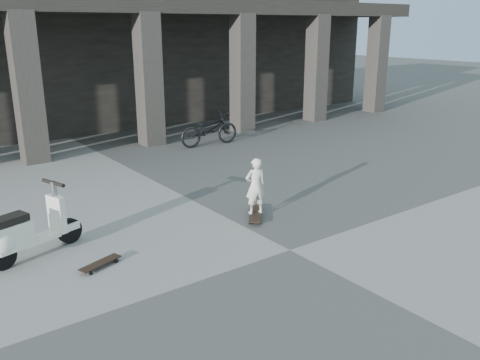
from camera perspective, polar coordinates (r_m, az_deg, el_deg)
ground at (r=8.66m, az=5.63°, el=-7.84°), size 90.00×90.00×0.00m
colonnade at (r=20.27m, az=-21.98°, el=14.18°), size 28.00×8.82×6.00m
longboard at (r=9.98m, az=1.71°, el=-3.83°), size 0.77×0.89×0.10m
skateboard_spare at (r=8.31m, az=-15.42°, el=-9.03°), size 0.74×0.40×0.09m
child at (r=9.79m, az=1.74°, el=-0.68°), size 0.46×0.36×1.11m
scooter at (r=8.76m, az=-23.50°, el=-5.65°), size 1.63×0.82×1.17m
bicycle at (r=15.90m, az=-3.49°, el=5.72°), size 2.00×0.82×1.03m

